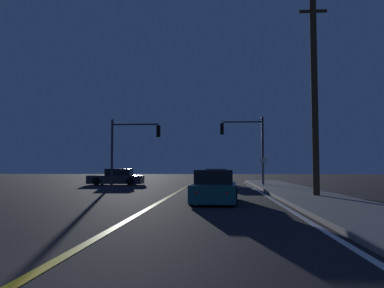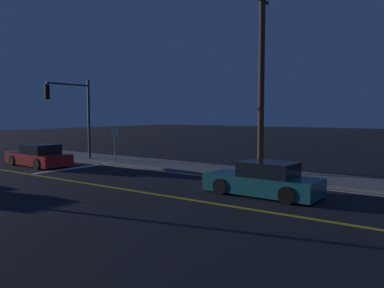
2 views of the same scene
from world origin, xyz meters
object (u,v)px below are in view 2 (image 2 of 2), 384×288
Objects in this scene: car_mid_block_teal at (263,181)px; utility_pole_right at (262,72)px; car_parked_curb_red at (39,156)px; street_sign_corner at (115,140)px; traffic_signal_near_right at (74,107)px.

utility_pole_right is at bearing 28.44° from car_mid_block_teal.
car_parked_curb_red is 0.46× the size of utility_pole_right.
car_parked_curb_red is 4.69m from street_sign_corner.
traffic_signal_near_right reaches higher than car_parked_curb_red.
car_mid_block_teal is 15.10m from traffic_signal_near_right.
utility_pole_right reaches higher than car_mid_block_teal.
street_sign_corner is at bearing -40.47° from car_parked_curb_red.
street_sign_corner is (0.94, -2.80, -2.14)m from traffic_signal_near_right.
car_mid_block_teal is 0.83× the size of traffic_signal_near_right.
street_sign_corner is at bearing 76.16° from car_mid_block_teal.
traffic_signal_near_right is 3.64m from street_sign_corner.
street_sign_corner reaches higher than car_parked_curb_red.
car_mid_block_teal is 12.29m from street_sign_corner.
car_parked_curb_red is 0.87× the size of traffic_signal_near_right.
utility_pole_right is 10.28m from street_sign_corner.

